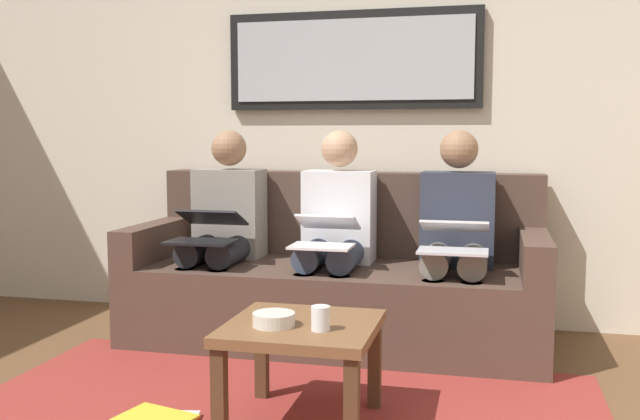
{
  "coord_description": "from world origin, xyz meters",
  "views": [
    {
      "loc": [
        -0.82,
        1.66,
        1.11
      ],
      "look_at": [
        0.0,
        -1.7,
        0.75
      ],
      "focal_mm": 40.02,
      "sensor_mm": 36.0,
      "label": 1
    }
  ],
  "objects_px": {
    "laptop_white": "(325,232)",
    "person_left": "(456,233)",
    "framed_mirror": "(352,60)",
    "cup": "(321,318)",
    "person_right": "(223,226)",
    "person_middle": "(335,230)",
    "bowl": "(274,319)",
    "laptop_silver": "(454,237)",
    "coffee_table": "(302,339)",
    "laptop_black": "(207,228)",
    "couch": "(338,281)"
  },
  "relations": [
    {
      "from": "person_middle",
      "to": "laptop_white",
      "type": "xyz_separation_m",
      "value": [
        0.0,
        0.24,
        0.02
      ]
    },
    {
      "from": "person_right",
      "to": "laptop_silver",
      "type": "bearing_deg",
      "value": 169.21
    },
    {
      "from": "person_left",
      "to": "person_right",
      "type": "bearing_deg",
      "value": 0.0
    },
    {
      "from": "couch",
      "to": "laptop_black",
      "type": "relative_size",
      "value": 5.88
    },
    {
      "from": "laptop_silver",
      "to": "framed_mirror",
      "type": "bearing_deg",
      "value": -47.6
    },
    {
      "from": "laptop_silver",
      "to": "laptop_white",
      "type": "height_order",
      "value": "laptop_white"
    },
    {
      "from": "person_middle",
      "to": "laptop_black",
      "type": "bearing_deg",
      "value": 19.89
    },
    {
      "from": "laptop_white",
      "to": "laptop_black",
      "type": "xyz_separation_m",
      "value": [
        0.64,
        -0.0,
        0.0
      ]
    },
    {
      "from": "person_middle",
      "to": "framed_mirror",
      "type": "bearing_deg",
      "value": -90.0
    },
    {
      "from": "bowl",
      "to": "person_left",
      "type": "height_order",
      "value": "person_left"
    },
    {
      "from": "person_left",
      "to": "laptop_white",
      "type": "height_order",
      "value": "person_left"
    },
    {
      "from": "coffee_table",
      "to": "cup",
      "type": "height_order",
      "value": "cup"
    },
    {
      "from": "person_left",
      "to": "laptop_silver",
      "type": "height_order",
      "value": "person_left"
    },
    {
      "from": "person_left",
      "to": "laptop_white",
      "type": "relative_size",
      "value": 3.2
    },
    {
      "from": "framed_mirror",
      "to": "laptop_white",
      "type": "bearing_deg",
      "value": 90.0
    },
    {
      "from": "bowl",
      "to": "person_right",
      "type": "height_order",
      "value": "person_right"
    },
    {
      "from": "person_left",
      "to": "laptop_black",
      "type": "relative_size",
      "value": 3.05
    },
    {
      "from": "bowl",
      "to": "person_middle",
      "type": "height_order",
      "value": "person_middle"
    },
    {
      "from": "bowl",
      "to": "person_right",
      "type": "bearing_deg",
      "value": -61.05
    },
    {
      "from": "coffee_table",
      "to": "laptop_black",
      "type": "height_order",
      "value": "laptop_black"
    },
    {
      "from": "couch",
      "to": "coffee_table",
      "type": "distance_m",
      "value": 1.22
    },
    {
      "from": "framed_mirror",
      "to": "coffee_table",
      "type": "relative_size",
      "value": 2.66
    },
    {
      "from": "couch",
      "to": "person_right",
      "type": "height_order",
      "value": "person_right"
    },
    {
      "from": "couch",
      "to": "person_left",
      "type": "distance_m",
      "value": 0.71
    },
    {
      "from": "laptop_white",
      "to": "laptop_silver",
      "type": "bearing_deg",
      "value": 179.28
    },
    {
      "from": "framed_mirror",
      "to": "coffee_table",
      "type": "distance_m",
      "value": 2.02
    },
    {
      "from": "cup",
      "to": "person_right",
      "type": "height_order",
      "value": "person_right"
    },
    {
      "from": "framed_mirror",
      "to": "person_left",
      "type": "xyz_separation_m",
      "value": [
        -0.64,
        0.46,
        -0.94
      ]
    },
    {
      "from": "person_left",
      "to": "laptop_white",
      "type": "distance_m",
      "value": 0.68
    },
    {
      "from": "cup",
      "to": "person_right",
      "type": "distance_m",
      "value": 1.51
    },
    {
      "from": "laptop_white",
      "to": "person_left",
      "type": "bearing_deg",
      "value": -159.77
    },
    {
      "from": "framed_mirror",
      "to": "bowl",
      "type": "xyz_separation_m",
      "value": [
        -0.03,
        1.67,
        -1.12
      ]
    },
    {
      "from": "cup",
      "to": "laptop_black",
      "type": "height_order",
      "value": "laptop_black"
    },
    {
      "from": "framed_mirror",
      "to": "cup",
      "type": "bearing_deg",
      "value": 97.34
    },
    {
      "from": "laptop_white",
      "to": "laptop_black",
      "type": "bearing_deg",
      "value": -0.39
    },
    {
      "from": "coffee_table",
      "to": "laptop_white",
      "type": "bearing_deg",
      "value": -82.3
    },
    {
      "from": "framed_mirror",
      "to": "cup",
      "type": "xyz_separation_m",
      "value": [
        -0.22,
        1.69,
        -1.1
      ]
    },
    {
      "from": "couch",
      "to": "framed_mirror",
      "type": "xyz_separation_m",
      "value": [
        0.0,
        -0.39,
        1.24
      ]
    },
    {
      "from": "cup",
      "to": "laptop_silver",
      "type": "height_order",
      "value": "laptop_silver"
    },
    {
      "from": "person_middle",
      "to": "person_left",
      "type": "bearing_deg",
      "value": 180.0
    },
    {
      "from": "coffee_table",
      "to": "laptop_silver",
      "type": "distance_m",
      "value": 1.08
    },
    {
      "from": "coffee_table",
      "to": "person_middle",
      "type": "bearing_deg",
      "value": -83.87
    },
    {
      "from": "couch",
      "to": "person_left",
      "type": "relative_size",
      "value": 1.93
    },
    {
      "from": "cup",
      "to": "laptop_white",
      "type": "bearing_deg",
      "value": -77.7
    },
    {
      "from": "framed_mirror",
      "to": "person_middle",
      "type": "bearing_deg",
      "value": 90.0
    },
    {
      "from": "cup",
      "to": "laptop_white",
      "type": "xyz_separation_m",
      "value": [
        0.22,
        -1.0,
        0.18
      ]
    },
    {
      "from": "person_right",
      "to": "person_middle",
      "type": "bearing_deg",
      "value": 180.0
    },
    {
      "from": "laptop_silver",
      "to": "laptop_black",
      "type": "relative_size",
      "value": 0.9
    },
    {
      "from": "bowl",
      "to": "person_left",
      "type": "xyz_separation_m",
      "value": [
        -0.61,
        -1.22,
        0.18
      ]
    },
    {
      "from": "coffee_table",
      "to": "person_right",
      "type": "relative_size",
      "value": 0.49
    }
  ]
}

